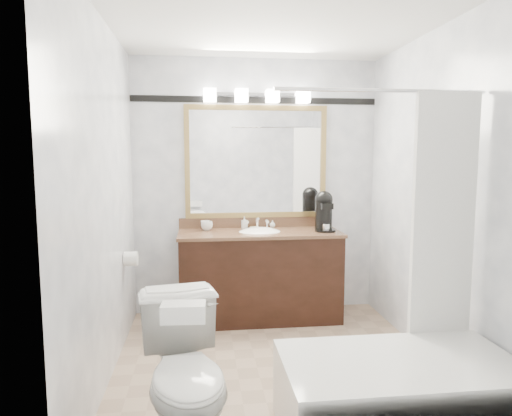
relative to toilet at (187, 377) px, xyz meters
The scene contains 15 objects.
room 1.38m from the toilet, 54.04° to the left, with size 2.42×2.62×2.52m.
vanity 2.00m from the toilet, 71.45° to the left, with size 1.53×0.58×0.97m.
mirror 2.50m from the toilet, 73.60° to the left, with size 1.40×0.04×1.10m.
vanity_light_bar 2.80m from the toilet, 73.20° to the left, with size 1.02×0.14×0.12m.
accent_stripe 2.83m from the toilet, 73.68° to the left, with size 2.40×0.01×0.06m, color black.
bathtub 1.19m from the toilet, ahead, with size 1.30×0.75×1.96m.
tp_roll 1.65m from the toilet, 108.15° to the left, with size 0.12×0.12×0.11m, color white.
toilet is the anchor object (origin of this frame).
tissue_box 0.50m from the toilet, 90.00° to the right, with size 0.20×0.11×0.08m, color white.
coffee_maker 2.34m from the toilet, 56.30° to the left, with size 0.20×0.25×0.38m.
cup_left 2.08m from the toilet, 86.01° to the left, with size 0.11×0.11×0.09m, color white.
cup_right 2.15m from the toilet, 86.50° to the left, with size 0.09×0.09×0.08m, color white.
soap_bottle_a 2.22m from the toilet, 76.35° to the left, with size 0.05×0.05×0.12m, color white.
soap_bottle_b 2.31m from the toilet, 69.43° to the left, with size 0.06×0.06×0.07m, color white.
soap_bar 2.15m from the toilet, 73.34° to the left, with size 0.08×0.05×0.03m, color beige.
Camera 1 is at (-0.55, -3.20, 1.57)m, focal length 32.00 mm.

